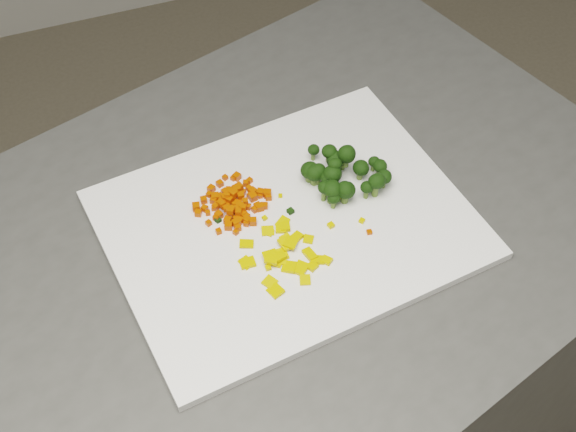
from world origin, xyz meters
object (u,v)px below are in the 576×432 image
object	(u,v)px
cutting_board	(288,224)
carrot_pile	(234,199)
pepper_pile	(282,255)
counter_block	(279,397)
broccoli_pile	(346,161)

from	to	relation	value
cutting_board	carrot_pile	xyz separation A→B (m)	(-0.05, 0.05, 0.02)
carrot_pile	pepper_pile	size ratio (longest dim) A/B	0.86
counter_block	carrot_pile	bearing A→B (deg)	133.03
counter_block	carrot_pile	distance (m)	0.48
counter_block	carrot_pile	world-z (taller)	carrot_pile
broccoli_pile	counter_block	bearing A→B (deg)	-158.88
carrot_pile	broccoli_pile	size ratio (longest dim) A/B	0.83
counter_block	pepper_pile	distance (m)	0.47
cutting_board	pepper_pile	bearing A→B (deg)	-117.63
counter_block	broccoli_pile	bearing A→B (deg)	21.12
cutting_board	broccoli_pile	distance (m)	0.11
carrot_pile	broccoli_pile	world-z (taller)	broccoli_pile
pepper_pile	broccoli_pile	xyz separation A→B (m)	(0.12, 0.10, 0.02)
cutting_board	broccoli_pile	size ratio (longest dim) A/B	3.75
broccoli_pile	carrot_pile	bearing A→B (deg)	-179.99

